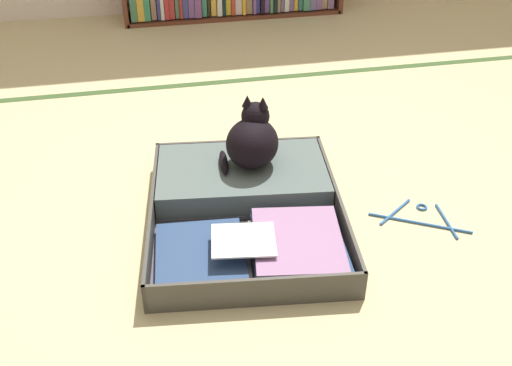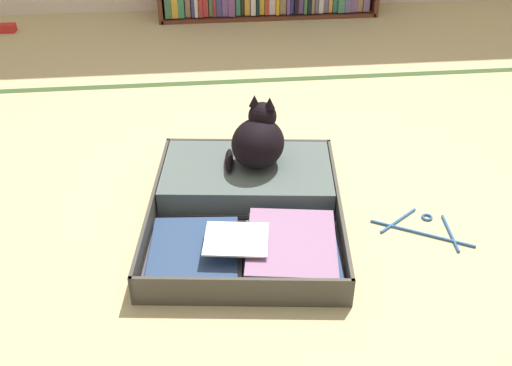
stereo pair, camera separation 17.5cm
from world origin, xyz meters
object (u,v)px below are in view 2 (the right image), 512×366
open_suitcase (249,202)px  clothes_hanger (424,228)px  small_red_pouch (7,28)px  black_cat (259,140)px

open_suitcase → clothes_hanger: (0.62, -0.16, -0.04)m
small_red_pouch → open_suitcase: bearing=-56.9°
open_suitcase → small_red_pouch: 2.50m
black_cat → small_red_pouch: 2.39m
clothes_hanger → small_red_pouch: bearing=131.3°
black_cat → small_red_pouch: size_ratio=2.86×
open_suitcase → clothes_hanger: 0.64m
open_suitcase → black_cat: 0.24m
open_suitcase → clothes_hanger: open_suitcase is taller
clothes_hanger → small_red_pouch: size_ratio=3.28×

